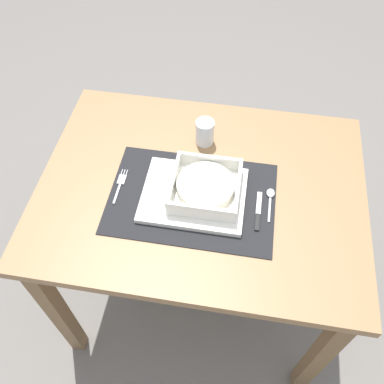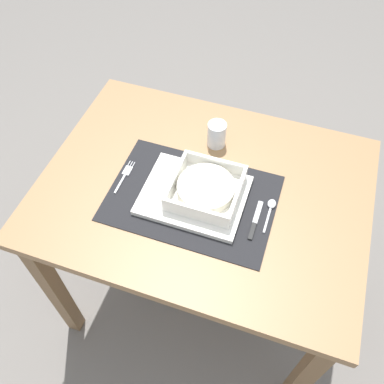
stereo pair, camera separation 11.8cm
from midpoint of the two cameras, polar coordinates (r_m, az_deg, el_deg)
ground_plane at (r=1.86m, az=-0.98°, el=-13.07°), size 6.00×6.00×0.00m
dining_table at (r=1.31m, az=-1.35°, el=-2.12°), size 0.97×0.73×0.73m
placemat at (r=1.20m, az=-2.80°, el=-1.00°), size 0.48×0.33×0.00m
serving_plate at (r=1.19m, az=-2.57°, el=-0.60°), size 0.29×0.23×0.02m
porridge_bowl at (r=1.17m, az=-1.01°, el=0.47°), size 0.19×0.19×0.05m
fork at (r=1.25m, az=-12.47°, el=0.97°), size 0.02×0.13×0.00m
spoon at (r=1.20m, az=8.01°, el=-0.82°), size 0.02×0.11×0.01m
butter_knife at (r=1.17m, az=6.26°, el=-3.14°), size 0.01×0.13×0.01m
drinking_glass at (r=1.32m, az=-0.80°, el=7.93°), size 0.06×0.06×0.08m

